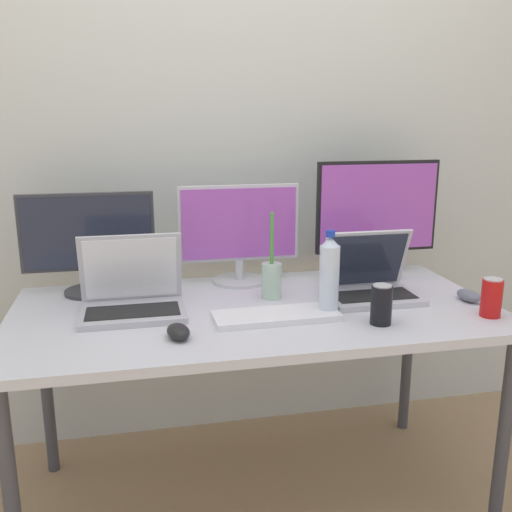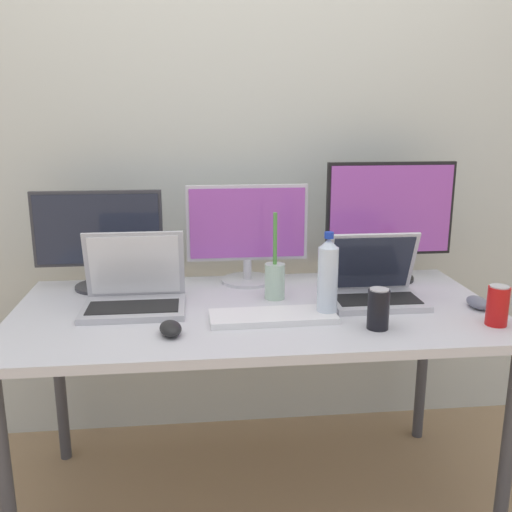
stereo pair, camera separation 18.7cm
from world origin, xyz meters
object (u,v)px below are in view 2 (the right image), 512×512
Objects in this scene: monitor_center at (247,231)px; mouse_by_laptop at (171,328)px; mouse_by_keyboard at (478,303)px; water_bottle at (328,278)px; soda_can_near_keyboard at (498,306)px; soda_can_by_laptop at (378,309)px; bamboo_vase at (275,279)px; work_desk at (256,325)px; laptop_secondary at (374,286)px; monitor_right at (390,217)px; keyboard_main at (273,316)px; monitor_left at (98,237)px; laptop_silver at (134,291)px.

mouse_by_laptop is at bearing -118.21° from monitor_center.
mouse_by_keyboard is 0.54m from water_bottle.
mouse_by_laptop is (-0.28, -0.52, -0.18)m from monitor_center.
soda_can_by_laptop is (-0.37, 0.01, 0.00)m from soda_can_near_keyboard.
mouse_by_keyboard is 0.34× the size of bamboo_vase.
work_desk is 0.43m from laptop_secondary.
monitor_right reaches higher than mouse_by_laptop.
laptop_secondary is 1.04× the size of bamboo_vase.
keyboard_main is 3.85× the size of mouse_by_keyboard.
work_desk is at bearing -152.70° from monitor_right.
work_desk is at bearing 146.73° from soda_can_by_laptop.
keyboard_main is at bearing -158.80° from laptop_secondary.
monitor_center reaches higher than monitor_left.
monitor_left is at bearing 121.09° from laptop_silver.
mouse_by_keyboard is (0.70, 0.03, 0.01)m from keyboard_main.
monitor_center is 0.92× the size of monitor_right.
mouse_by_keyboard is at bearing 20.02° from soda_can_by_laptop.
work_desk is 3.26× the size of monitor_right.
monitor_center is 1.44× the size of laptop_secondary.
mouse_by_laptop is (-0.32, -0.09, 0.01)m from keyboard_main.
soda_can_by_laptop is 0.42m from bamboo_vase.
monitor_right is at bearing -2.37° from monitor_center.
work_desk is 0.43m from soda_can_by_laptop.
water_bottle is (-0.33, -0.39, -0.12)m from monitor_right.
keyboard_main is at bearing 160.20° from soda_can_by_laptop.
monitor_right is 0.54m from bamboo_vase.
water_bottle is (0.62, -0.15, 0.07)m from laptop_silver.
monitor_right is at bearing 37.10° from keyboard_main.
laptop_secondary reaches higher than keyboard_main.
bamboo_vase is (0.63, -0.19, -0.13)m from monitor_left.
mouse_by_keyboard is at bearing -6.52° from work_desk.
mouse_by_laptop is at bearing -168.32° from water_bottle.
keyboard_main is 3.18× the size of soda_can_near_keyboard.
laptop_silver is 0.48m from keyboard_main.
soda_can_near_keyboard is at bearing -11.12° from mouse_by_laptop.
monitor_right reaches higher than work_desk.
water_bottle reaches higher than laptop_silver.
water_bottle is (0.77, -0.39, -0.07)m from monitor_left.
monitor_right is 0.53m from water_bottle.
mouse_by_keyboard is at bearing 83.06° from soda_can_near_keyboard.
soda_can_near_keyboard is (1.27, -0.52, -0.13)m from monitor_left.
soda_can_by_laptop is at bearing -49.94° from bamboo_vase.
bamboo_vase is at bearing -158.18° from monitor_right.
monitor_right reaches higher than soda_can_near_keyboard.
water_bottle is 0.25m from bamboo_vase.
monitor_right is 1.00m from laptop_silver.
laptop_secondary is 2.53× the size of soda_can_by_laptop.
monitor_left is at bearing 179.92° from monitor_right.
work_desk is 12.86× the size of soda_can_by_laptop.
monitor_left is 0.87m from water_bottle.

